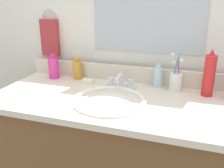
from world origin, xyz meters
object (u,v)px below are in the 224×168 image
Objects in this scene: bottle_spray_red at (209,75)px; bottle_gel_clear at (158,77)px; soap_bar at (88,81)px; bottle_oil_amber at (77,69)px; hand_towel at (50,38)px; faucet at (120,82)px; cup_white_ceramic at (176,81)px; bottle_soap_pink at (54,67)px.

bottle_gel_clear is at bearing 169.23° from bottle_spray_red.
soap_bar is (-0.37, -0.07, -0.04)m from bottle_gel_clear.
bottle_oil_amber reaches higher than bottle_gel_clear.
soap_bar is at bearing -33.48° from bottle_oil_amber.
hand_towel is 1.76× the size of bottle_gel_clear.
bottle_oil_amber is 0.46m from bottle_gel_clear.
cup_white_ceramic is (0.28, 0.05, 0.02)m from faucet.
hand_towel is at bearing 173.34° from bottle_spray_red.
bottle_oil_amber is (-0.28, 0.06, 0.03)m from faucet.
hand_towel is 1.53× the size of bottle_soap_pink.
bottle_spray_red is 0.63m from soap_bar.
bottle_soap_pink is (-0.14, -0.03, 0.01)m from bottle_oil_amber.
cup_white_ceramic is at bearing 9.82° from faucet.
bottle_soap_pink is (0.07, -0.10, -0.15)m from hand_towel.
bottle_gel_clear is at bearing 10.18° from soap_bar.
cup_white_ceramic reaches higher than bottle_gel_clear.
hand_towel is 1.11× the size of cup_white_ceramic.
faucet is (0.48, -0.13, -0.19)m from hand_towel.
soap_bar is (-0.19, 0.00, -0.02)m from faucet.
bottle_spray_red is at bearing -6.66° from hand_towel.
bottle_gel_clear is (0.46, 0.01, -0.00)m from bottle_oil_amber.
hand_towel is 3.44× the size of soap_bar.
bottle_spray_red is at bearing -0.67° from bottle_soap_pink.
bottle_spray_red reaches higher than cup_white_ceramic.
faucet is at bearing -4.76° from bottle_soap_pink.
bottle_gel_clear is at bearing 21.16° from faucet.
faucet is 2.50× the size of soap_bar.
cup_white_ceramic is at bearing 5.35° from soap_bar.
bottle_soap_pink reaches higher than soap_bar.
bottle_gel_clear is 1.95× the size of soap_bar.
bottle_spray_red is 1.61× the size of bottle_soap_pink.
bottle_oil_amber is 0.71m from bottle_spray_red.
bottle_spray_red is 0.26m from bottle_gel_clear.
bottle_soap_pink is 0.24m from soap_bar.
bottle_gel_clear is 0.63× the size of cup_white_ceramic.
bottle_soap_pink reaches higher than bottle_gel_clear.
bottle_spray_red reaches higher than faucet.
bottle_spray_red is at bearing 3.25° from faucet.
hand_towel is 0.69m from bottle_gel_clear.
bottle_spray_red is at bearing -3.12° from bottle_oil_amber.
bottle_soap_pink is (-0.60, -0.04, 0.01)m from bottle_gel_clear.
bottle_soap_pink reaches higher than bottle_oil_amber.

